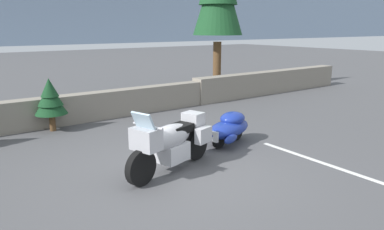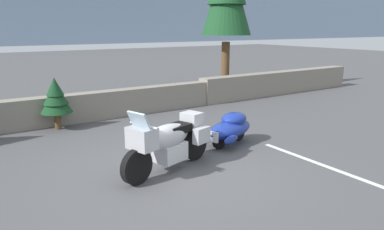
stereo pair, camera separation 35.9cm
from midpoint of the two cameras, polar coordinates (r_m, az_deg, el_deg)
ground_plane at (r=7.19m, az=-0.11°, el=-8.92°), size 80.00×80.00×0.00m
stone_guard_wall at (r=11.64m, az=-10.72°, el=1.96°), size 24.00×0.55×0.95m
touring_motorcycle at (r=7.03m, az=-2.38°, el=-4.07°), size 2.25×1.14×1.33m
car_shaped_trailer at (r=8.74m, az=7.18°, el=-2.02°), size 2.21×1.11×0.76m
pine_sapling_farther at (r=10.49m, az=-19.88°, el=2.68°), size 0.86×0.86×1.45m
parking_stripe_marker at (r=7.93m, az=22.30°, el=-7.75°), size 0.12×3.60×0.01m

